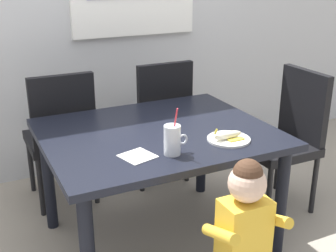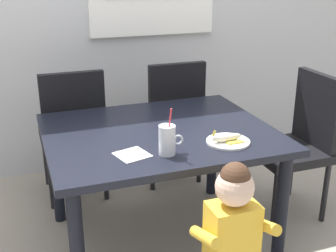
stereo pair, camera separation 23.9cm
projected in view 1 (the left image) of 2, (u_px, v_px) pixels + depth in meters
ground_plane at (158, 240)px, 2.75m from camera, size 24.00×24.00×0.00m
dining_table at (157, 146)px, 2.53m from camera, size 1.27×1.05×0.73m
dining_chair_left at (61, 131)px, 3.01m from camera, size 0.44×0.45×0.96m
dining_chair_right at (159, 115)px, 3.32m from camera, size 0.44×0.45×0.96m
dining_chair_far at (288, 132)px, 2.99m from camera, size 0.44×0.44×0.96m
toddler_standing at (245, 223)px, 1.98m from camera, size 0.33×0.24×0.84m
milk_cup at (172, 142)px, 2.17m from camera, size 0.13×0.08×0.25m
snack_plate at (229, 139)px, 2.36m from camera, size 0.23×0.23×0.01m
peeled_banana at (228, 135)px, 2.34m from camera, size 0.17×0.11×0.07m
paper_napkin at (138, 156)px, 2.16m from camera, size 0.18×0.18×0.00m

